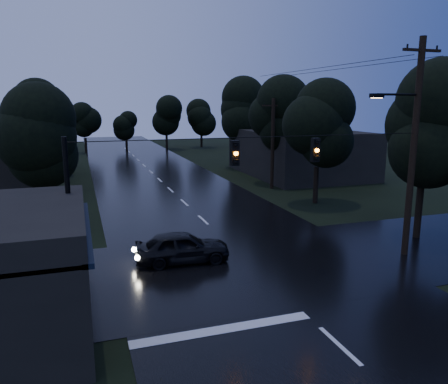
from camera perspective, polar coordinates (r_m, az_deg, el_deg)
main_road at (r=36.56m, az=-7.01°, el=0.25°), size 12.00×120.00×0.02m
cross_street at (r=19.88m, az=3.64°, el=-9.51°), size 60.00×9.00×0.02m
building_far_right at (r=44.73m, az=9.75°, el=5.10°), size 10.00×14.00×4.40m
building_far_left at (r=45.92m, az=-27.18°, el=4.53°), size 10.00×16.00×5.00m
utility_pole_main at (r=21.76m, az=23.37°, el=5.67°), size 3.50×0.30×10.00m
utility_pole_far at (r=36.68m, az=6.37°, el=6.43°), size 2.00×0.30×7.50m
anchor_pole_left at (r=16.69m, az=-19.47°, el=-3.50°), size 0.18×0.18×6.00m
span_signals at (r=17.95m, az=6.72°, el=5.42°), size 15.00×0.37×1.12m
tree_corner_near at (r=24.93m, az=24.93°, el=7.88°), size 4.48×4.48×9.44m
tree_left_a at (r=27.29m, az=-22.71°, el=6.71°), size 3.92×3.92×8.26m
tree_left_b at (r=35.28m, az=-22.87°, el=8.23°), size 4.20×4.20×8.85m
tree_left_c at (r=45.28m, az=-22.79°, el=9.27°), size 4.48×4.48×9.44m
tree_right_a at (r=31.58m, az=12.22°, el=8.57°), size 4.20×4.20×8.85m
tree_right_b at (r=38.91m, az=6.95°, el=9.83°), size 4.48×4.48×9.44m
tree_right_c at (r=48.34m, az=2.46°, el=10.69°), size 4.76×4.76×10.03m
car at (r=20.04m, az=-5.45°, el=-7.16°), size 4.36×1.98×1.45m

